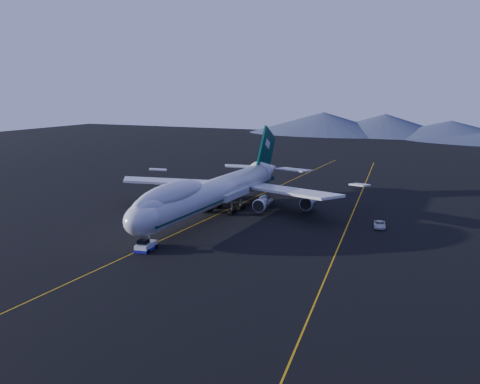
% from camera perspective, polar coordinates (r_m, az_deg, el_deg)
% --- Properties ---
extents(ground, '(500.00, 500.00, 0.00)m').
position_cam_1_polar(ground, '(126.53, -2.77, -2.57)').
color(ground, black).
rests_on(ground, ground).
extents(taxiway_line_main, '(0.25, 220.00, 0.01)m').
position_cam_1_polar(taxiway_line_main, '(126.53, -2.77, -2.56)').
color(taxiway_line_main, '#D49A0C').
rests_on(taxiway_line_main, ground).
extents(taxiway_line_side, '(28.08, 198.09, 0.01)m').
position_cam_1_polar(taxiway_line_side, '(125.48, 11.65, -2.90)').
color(taxiway_line_side, '#D49A0C').
rests_on(taxiway_line_side, ground).
extents(boeing_747, '(59.62, 72.43, 19.37)m').
position_cam_1_polar(boeing_747, '(125.32, -2.79, 0.02)').
color(boeing_747, silver).
rests_on(boeing_747, ground).
extents(pushback_tug, '(3.55, 5.45, 2.23)m').
position_cam_1_polar(pushback_tug, '(101.44, -9.99, -5.77)').
color(pushback_tug, silver).
rests_on(pushback_tug, ground).
extents(service_van, '(3.51, 5.73, 1.48)m').
position_cam_1_polar(service_van, '(119.44, 14.68, -3.38)').
color(service_van, silver).
rests_on(service_van, ground).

